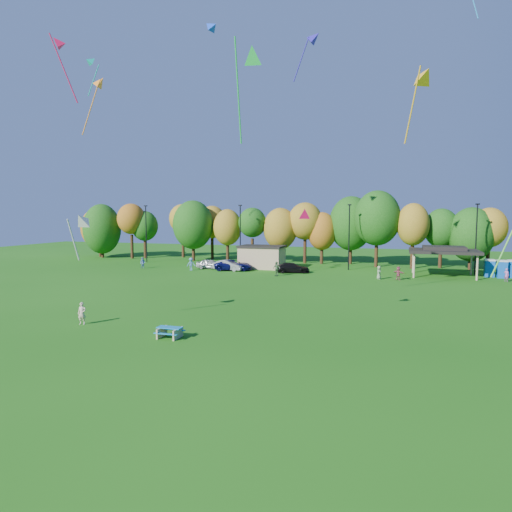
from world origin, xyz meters
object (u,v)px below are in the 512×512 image
(kite_flyer, at_px, (82,313))
(car_d, at_px, (292,268))
(picnic_table, at_px, (170,332))
(porta_potties, at_px, (501,269))
(car_c, at_px, (234,265))
(car_a, at_px, (210,264))
(car_b, at_px, (229,265))

(kite_flyer, height_order, car_d, kite_flyer)
(picnic_table, bearing_deg, porta_potties, 54.76)
(car_c, bearing_deg, kite_flyer, 169.19)
(car_c, xyz_separation_m, car_d, (8.25, 0.14, -0.07))
(picnic_table, relative_size, car_d, 0.35)
(car_c, distance_m, car_d, 8.25)
(porta_potties, bearing_deg, car_c, -173.69)
(picnic_table, distance_m, car_a, 35.80)
(car_a, bearing_deg, kite_flyer, -172.51)
(picnic_table, height_order, car_b, car_b)
(picnic_table, bearing_deg, car_a, 109.12)
(car_d, bearing_deg, picnic_table, 164.73)
(picnic_table, relative_size, car_c, 0.31)
(picnic_table, bearing_deg, car_d, 89.40)
(car_a, bearing_deg, car_c, -101.47)
(car_c, bearing_deg, car_a, 66.90)
(picnic_table, xyz_separation_m, car_b, (-8.77, 32.67, 0.32))
(picnic_table, xyz_separation_m, kite_flyer, (-7.62, 1.18, 0.40))
(porta_potties, height_order, car_c, porta_potties)
(porta_potties, distance_m, car_b, 34.52)
(kite_flyer, xyz_separation_m, car_c, (-0.53, 31.79, -0.07))
(car_c, bearing_deg, porta_potties, -95.46)
(car_b, bearing_deg, car_c, -56.44)
(picnic_table, bearing_deg, car_c, 103.46)
(car_a, xyz_separation_m, car_c, (3.82, -0.77, 0.05))
(picnic_table, distance_m, car_c, 33.96)
(car_b, distance_m, car_c, 0.69)
(porta_potties, bearing_deg, car_b, -173.32)
(porta_potties, xyz_separation_m, kite_flyer, (-33.13, -35.51, -0.30))
(car_b, relative_size, car_d, 0.97)
(porta_potties, height_order, car_a, porta_potties)
(car_b, bearing_deg, porta_potties, -75.19)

